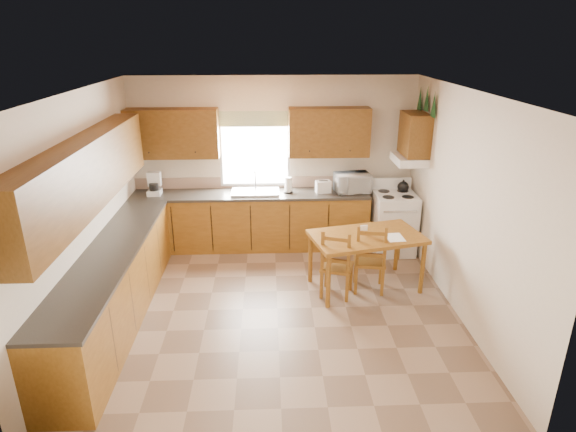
{
  "coord_description": "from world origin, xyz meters",
  "views": [
    {
      "loc": [
        -0.08,
        -5.32,
        3.29
      ],
      "look_at": [
        0.15,
        0.3,
        1.15
      ],
      "focal_mm": 30.0,
      "sensor_mm": 36.0,
      "label": 1
    }
  ],
  "objects_px": {
    "microwave": "(352,183)",
    "dining_table": "(365,262)",
    "chair_near_right": "(370,257)",
    "chair_far_left": "(336,222)",
    "chair_far_right": "(402,226)",
    "stove": "(393,223)",
    "chair_near_left": "(337,262)"
  },
  "relations": [
    {
      "from": "microwave",
      "to": "chair_near_right",
      "type": "height_order",
      "value": "microwave"
    },
    {
      "from": "chair_far_left",
      "to": "chair_far_right",
      "type": "xyz_separation_m",
      "value": [
        1.01,
        -0.26,
        0.01
      ]
    },
    {
      "from": "microwave",
      "to": "chair_far_right",
      "type": "distance_m",
      "value": 1.04
    },
    {
      "from": "dining_table",
      "to": "chair_far_right",
      "type": "xyz_separation_m",
      "value": [
        0.78,
        1.05,
        0.07
      ]
    },
    {
      "from": "stove",
      "to": "chair_far_left",
      "type": "relative_size",
      "value": 1.03
    },
    {
      "from": "stove",
      "to": "dining_table",
      "type": "xyz_separation_m",
      "value": [
        -0.67,
        -1.17,
        -0.08
      ]
    },
    {
      "from": "chair_far_right",
      "to": "microwave",
      "type": "bearing_deg",
      "value": 129.14
    },
    {
      "from": "dining_table",
      "to": "chair_far_left",
      "type": "distance_m",
      "value": 1.33
    },
    {
      "from": "chair_near_left",
      "to": "chair_near_right",
      "type": "height_order",
      "value": "chair_near_right"
    },
    {
      "from": "chair_far_left",
      "to": "stove",
      "type": "bearing_deg",
      "value": -4.26
    },
    {
      "from": "stove",
      "to": "chair_near_left",
      "type": "relative_size",
      "value": 0.99
    },
    {
      "from": "microwave",
      "to": "dining_table",
      "type": "bearing_deg",
      "value": -98.86
    },
    {
      "from": "stove",
      "to": "chair_far_right",
      "type": "xyz_separation_m",
      "value": [
        0.11,
        -0.12,
        -0.01
      ]
    },
    {
      "from": "chair_near_left",
      "to": "dining_table",
      "type": "bearing_deg",
      "value": -138.97
    },
    {
      "from": "chair_near_right",
      "to": "chair_far_left",
      "type": "distance_m",
      "value": 1.39
    },
    {
      "from": "stove",
      "to": "chair_near_left",
      "type": "height_order",
      "value": "chair_near_left"
    },
    {
      "from": "chair_near_right",
      "to": "chair_far_right",
      "type": "bearing_deg",
      "value": -114.89
    },
    {
      "from": "stove",
      "to": "chair_near_right",
      "type": "xyz_separation_m",
      "value": [
        -0.62,
        -1.22,
        0.02
      ]
    },
    {
      "from": "dining_table",
      "to": "chair_far_right",
      "type": "height_order",
      "value": "chair_far_right"
    },
    {
      "from": "chair_near_left",
      "to": "chair_far_left",
      "type": "relative_size",
      "value": 1.04
    },
    {
      "from": "chair_near_left",
      "to": "chair_near_right",
      "type": "bearing_deg",
      "value": -146.88
    },
    {
      "from": "stove",
      "to": "chair_far_left",
      "type": "distance_m",
      "value": 0.91
    },
    {
      "from": "chair_near_right",
      "to": "chair_far_left",
      "type": "bearing_deg",
      "value": -69.9
    },
    {
      "from": "chair_near_left",
      "to": "chair_far_right",
      "type": "height_order",
      "value": "chair_near_left"
    },
    {
      "from": "chair_far_left",
      "to": "chair_far_right",
      "type": "distance_m",
      "value": 1.04
    },
    {
      "from": "chair_far_left",
      "to": "chair_near_right",
      "type": "bearing_deg",
      "value": -73.98
    },
    {
      "from": "dining_table",
      "to": "chair_near_left",
      "type": "distance_m",
      "value": 0.45
    },
    {
      "from": "chair_near_right",
      "to": "chair_far_right",
      "type": "distance_m",
      "value": 1.32
    },
    {
      "from": "dining_table",
      "to": "chair_near_right",
      "type": "relative_size",
      "value": 1.49
    },
    {
      "from": "stove",
      "to": "chair_near_right",
      "type": "distance_m",
      "value": 1.37
    },
    {
      "from": "chair_near_right",
      "to": "chair_near_left",
      "type": "bearing_deg",
      "value": 23.79
    },
    {
      "from": "chair_near_left",
      "to": "chair_far_left",
      "type": "distance_m",
      "value": 1.49
    }
  ]
}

